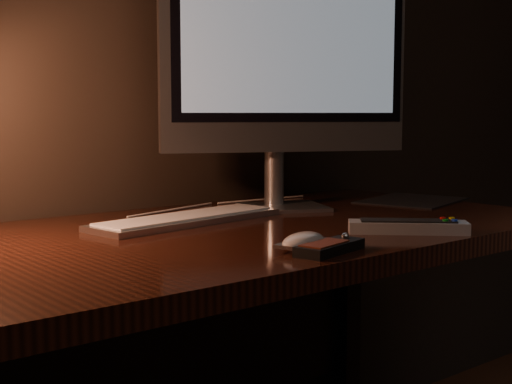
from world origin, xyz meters
TOP-DOWN VIEW (x-y plane):
  - desk at (0.00, 1.93)m, footprint 1.60×0.75m
  - monitor at (0.34, 2.00)m, footprint 0.56×0.28m
  - keyboard at (0.03, 1.97)m, footprint 0.47×0.19m
  - mousepad at (0.71, 1.91)m, footprint 0.32×0.28m
  - mouse at (0.02, 1.59)m, footprint 0.12×0.09m
  - media_remote at (0.04, 1.55)m, footprint 0.15×0.08m
  - tv_remote at (0.29, 1.59)m, footprint 0.20×0.20m
  - cable at (0.25, 2.15)m, footprint 0.57×0.04m

SIDE VIEW (x-z plane):
  - desk at x=0.00m, z-range 0.25..1.00m
  - mousepad at x=0.71m, z-range 0.75..0.75m
  - cable at x=0.25m, z-range 0.75..0.75m
  - keyboard at x=0.03m, z-range 0.75..0.77m
  - media_remote at x=0.04m, z-range 0.75..0.77m
  - mouse at x=0.02m, z-range 0.75..0.77m
  - tv_remote at x=0.29m, z-range 0.75..0.78m
  - monitor at x=0.34m, z-range 0.81..1.44m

